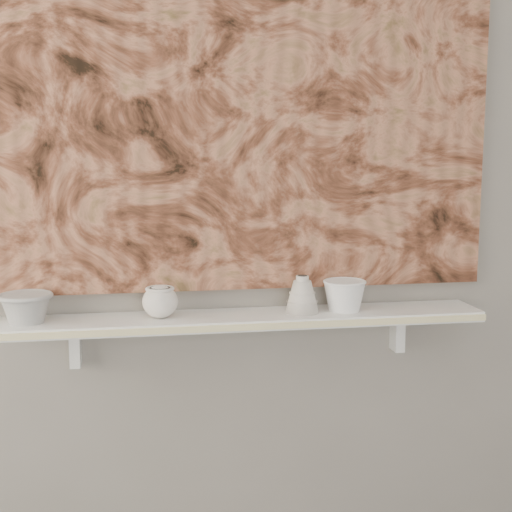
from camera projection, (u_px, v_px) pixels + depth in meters
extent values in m
plane|color=gray|center=(240.00, 168.00, 2.10)|extent=(3.60, 0.00, 3.60)
cube|color=white|center=(245.00, 319.00, 2.07)|extent=(1.40, 0.18, 0.03)
cube|color=beige|center=(251.00, 327.00, 1.98)|extent=(1.40, 0.01, 0.02)
cube|color=white|center=(75.00, 346.00, 2.06)|extent=(0.03, 0.06, 0.12)
cube|color=white|center=(397.00, 332.00, 2.22)|extent=(0.03, 0.06, 0.12)
cube|color=brown|center=(241.00, 102.00, 2.05)|extent=(1.50, 0.02, 1.10)
cube|color=black|center=(388.00, 206.00, 2.16)|extent=(0.09, 0.00, 0.08)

